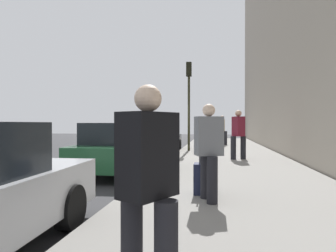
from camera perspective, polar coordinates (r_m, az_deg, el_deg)
The scene contains 11 objects.
ground_plane at distance 14.28m, azimuth -2.34°, elevation -5.54°, with size 56.00×56.00×0.00m, color #333335.
sidewalk at distance 14.02m, azimuth 11.08°, elevation -5.36°, with size 28.00×4.60×0.15m, color gray.
lane_stripe_centre at distance 15.22m, azimuth -14.28°, elevation -5.17°, with size 28.00×0.14×0.01m, color gold.
parked_car_green at distance 9.23m, azimuth -9.23°, elevation -4.13°, with size 4.24×2.01×1.51m.
parked_car_charcoal at distance 14.91m, azimuth -1.71°, elevation -2.36°, with size 4.57×1.96×1.51m.
pedestrian_grey_coat at distance 5.27m, azimuth 7.75°, elevation -4.39°, with size 0.54×0.52×1.69m.
pedestrian_black_coat at distance 2.38m, azimuth -3.81°, elevation -10.83°, with size 0.53×0.50×1.65m.
pedestrian_tan_coat at distance 19.18m, azimuth 10.25°, elevation -0.61°, with size 0.51×0.61×1.85m.
pedestrian_burgundy_coat at distance 11.61m, azimuth 13.20°, elevation -1.31°, with size 0.58×0.58×1.85m.
traffic_light_pole at distance 15.15m, azimuth 3.99°, elevation 6.65°, with size 0.35×0.26×4.41m.
rolling_suitcase at distance 5.86m, azimuth 6.04°, elevation -9.87°, with size 0.34×0.22×0.94m.
Camera 1 is at (-13.93, -2.75, 1.50)m, focal length 32.11 mm.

